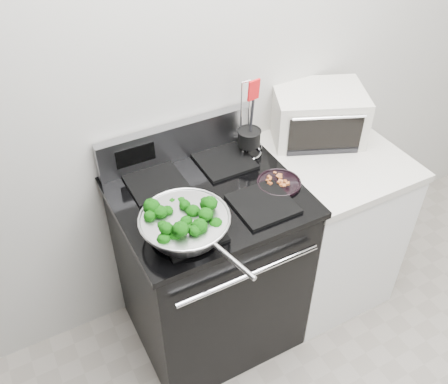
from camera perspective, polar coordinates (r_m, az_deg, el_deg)
back_wall at (r=2.28m, az=0.94°, el=14.74°), size 4.00×0.02×2.70m
gas_range at (r=2.46m, az=-1.64°, el=-8.41°), size 0.79×0.69×1.13m
counter at (r=2.75m, az=11.25°, el=-3.59°), size 0.62×0.68×0.92m
skillet at (r=1.92m, az=-4.46°, el=-3.65°), size 0.36×0.56×0.08m
broccoli_pile at (r=1.91m, az=-4.54°, el=-3.18°), size 0.28×0.28×0.10m
bacon_plate at (r=2.19m, az=6.31°, el=1.25°), size 0.19×0.19×0.04m
utensil_holder at (r=2.33m, az=2.86°, el=5.79°), size 0.13×0.13×0.39m
toaster_oven at (r=2.52m, az=10.66°, el=8.74°), size 0.53×0.47×0.25m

